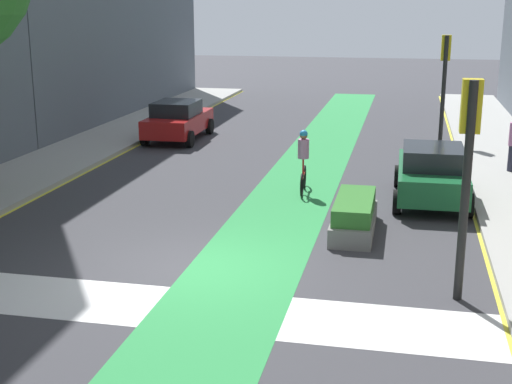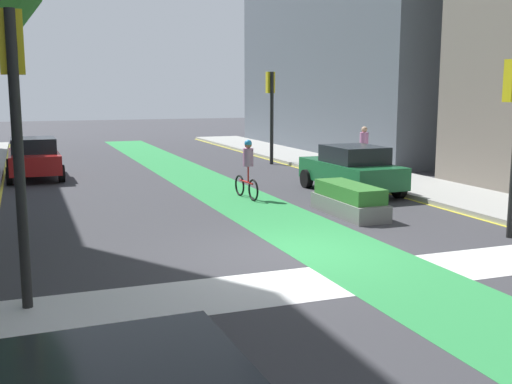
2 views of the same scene
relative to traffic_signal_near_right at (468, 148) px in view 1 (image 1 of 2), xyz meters
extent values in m
plane|color=#38383D|center=(-5.22, 0.40, -2.85)|extent=(120.00, 120.00, 0.00)
cube|color=#2D8C47|center=(-4.20, 0.40, -2.84)|extent=(2.40, 60.00, 0.01)
cube|color=silver|center=(-5.22, -1.60, -2.84)|extent=(12.00, 1.80, 0.01)
cube|color=yellow|center=(0.78, 0.40, -2.84)|extent=(0.16, 60.00, 0.01)
cylinder|color=black|center=(0.00, -0.12, -0.82)|extent=(0.16, 0.16, 4.05)
cube|color=gold|center=(0.00, 0.08, 0.73)|extent=(0.35, 0.28, 0.95)
sphere|color=red|center=(0.00, 0.22, 1.03)|extent=(0.20, 0.20, 0.20)
sphere|color=#4C380C|center=(0.00, 0.22, 0.73)|extent=(0.20, 0.20, 0.20)
sphere|color=#0C3814|center=(0.00, 0.22, 0.43)|extent=(0.20, 0.20, 0.20)
cylinder|color=black|center=(0.22, 15.08, -0.76)|extent=(0.16, 0.16, 4.17)
cube|color=gold|center=(0.22, 15.28, 0.85)|extent=(0.35, 0.28, 0.95)
sphere|color=red|center=(0.22, 15.42, 1.15)|extent=(0.20, 0.20, 0.20)
sphere|color=#4C380C|center=(0.22, 15.42, 0.85)|extent=(0.20, 0.20, 0.20)
sphere|color=#0C3814|center=(0.22, 15.42, 0.55)|extent=(0.20, 0.20, 0.20)
cube|color=#196033|center=(-0.34, 6.76, -2.18)|extent=(1.84, 4.22, 0.70)
cube|color=black|center=(-0.34, 6.56, -1.55)|extent=(1.62, 2.02, 0.55)
cylinder|color=black|center=(-1.25, 8.22, -2.53)|extent=(0.23, 0.64, 0.64)
cylinder|color=black|center=(0.55, 8.24, -2.53)|extent=(0.23, 0.64, 0.64)
cylinder|color=black|center=(-1.22, 5.28, -2.53)|extent=(0.23, 0.64, 0.64)
cylinder|color=black|center=(0.58, 5.30, -2.53)|extent=(0.23, 0.64, 0.64)
cube|color=#A51919|center=(-10.06, 14.09, -2.18)|extent=(1.85, 4.22, 0.70)
cube|color=black|center=(-10.05, 13.89, -1.55)|extent=(1.62, 2.02, 0.55)
cylinder|color=black|center=(-10.97, 15.55, -2.53)|extent=(0.23, 0.64, 0.64)
cylinder|color=black|center=(-9.17, 15.57, -2.53)|extent=(0.23, 0.64, 0.64)
cylinder|color=black|center=(-10.94, 12.61, -2.53)|extent=(0.23, 0.64, 0.64)
cylinder|color=black|center=(-9.14, 12.63, -2.53)|extent=(0.23, 0.64, 0.64)
torus|color=black|center=(-3.97, 7.46, -2.51)|extent=(0.11, 0.68, 0.68)
torus|color=black|center=(-3.90, 6.42, -2.51)|extent=(0.11, 0.68, 0.68)
cylinder|color=red|center=(-3.94, 6.94, -2.33)|extent=(0.13, 0.95, 0.06)
cylinder|color=red|center=(-3.92, 6.79, -2.06)|extent=(0.05, 0.05, 0.50)
cylinder|color=#BF72A5|center=(-3.92, 6.79, -1.53)|extent=(0.32, 0.32, 0.55)
sphere|color=#8C6647|center=(-3.92, 6.79, -1.15)|extent=(0.22, 0.22, 0.22)
sphere|color=#268CCC|center=(-3.92, 6.79, -1.11)|extent=(0.23, 0.23, 0.23)
cylinder|color=#262638|center=(2.26, 10.36, -2.28)|extent=(0.28, 0.28, 0.82)
cube|color=slate|center=(-2.20, 3.50, -2.62)|extent=(0.97, 2.78, 0.45)
cube|color=#33722D|center=(-2.20, 3.50, -2.20)|extent=(0.87, 2.50, 0.40)
camera|label=1|loc=(-1.11, -12.87, 2.48)|focal=49.80mm
camera|label=2|loc=(-10.42, -11.13, 0.53)|focal=43.57mm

